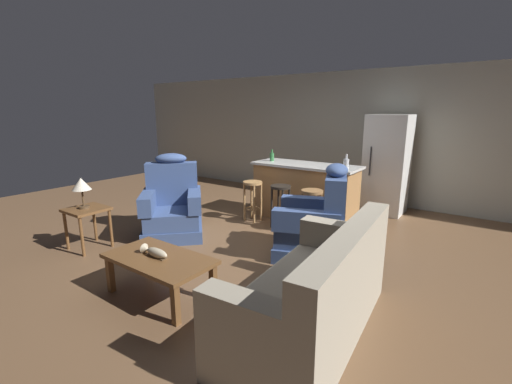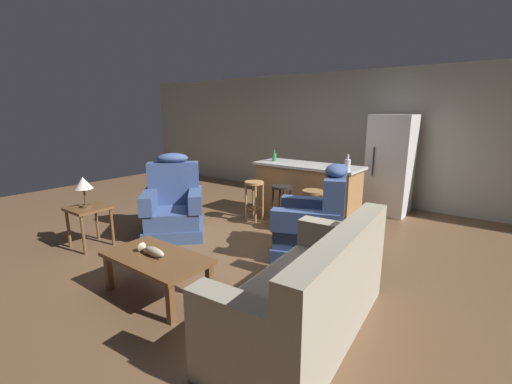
% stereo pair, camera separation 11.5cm
% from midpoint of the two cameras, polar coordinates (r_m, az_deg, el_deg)
% --- Properties ---
extents(ground_plane, '(12.00, 12.00, 0.00)m').
position_cam_midpoint_polar(ground_plane, '(4.93, 1.30, -8.29)').
color(ground_plane, brown).
extents(back_wall, '(12.00, 0.05, 2.60)m').
position_cam_midpoint_polar(back_wall, '(7.37, 15.84, 8.84)').
color(back_wall, '#B2B2A3').
rests_on(back_wall, ground_plane).
extents(coffee_table, '(1.10, 0.60, 0.42)m').
position_cam_midpoint_polar(coffee_table, '(3.59, -15.35, -11.05)').
color(coffee_table, brown).
rests_on(coffee_table, ground_plane).
extents(fish_figurine, '(0.34, 0.10, 0.10)m').
position_cam_midpoint_polar(fish_figurine, '(3.57, -16.04, -9.47)').
color(fish_figurine, '#4C3823').
rests_on(fish_figurine, coffee_table).
extents(couch, '(0.99, 1.96, 0.94)m').
position_cam_midpoint_polar(couch, '(2.98, 10.18, -16.59)').
color(couch, '#9E937F').
rests_on(couch, ground_plane).
extents(recliner_near_lamp, '(1.19, 1.19, 1.20)m').
position_cam_midpoint_polar(recliner_near_lamp, '(5.25, -12.94, -2.39)').
color(recliner_near_lamp, '#384C7A').
rests_on(recliner_near_lamp, ground_plane).
extents(recliner_near_island, '(1.09, 1.09, 1.20)m').
position_cam_midpoint_polar(recliner_near_island, '(4.42, 10.67, -5.30)').
color(recliner_near_island, '#384C7A').
rests_on(recliner_near_island, ground_plane).
extents(end_table, '(0.48, 0.48, 0.56)m').
position_cam_midpoint_polar(end_table, '(5.12, -25.51, -3.33)').
color(end_table, brown).
rests_on(end_table, ground_plane).
extents(table_lamp, '(0.24, 0.24, 0.41)m').
position_cam_midpoint_polar(table_lamp, '(5.04, -26.25, 1.12)').
color(table_lamp, '#4C3823').
rests_on(table_lamp, end_table).
extents(kitchen_island, '(1.80, 0.70, 0.95)m').
position_cam_midpoint_polar(kitchen_island, '(5.89, 9.01, 0.04)').
color(kitchen_island, '#9E7042').
rests_on(kitchen_island, ground_plane).
extents(bar_stool_left, '(0.32, 0.32, 0.68)m').
position_cam_midpoint_polar(bar_stool_left, '(5.70, 0.29, -0.29)').
color(bar_stool_left, '#A87A47').
rests_on(bar_stool_left, ground_plane).
extents(bar_stool_middle, '(0.32, 0.32, 0.68)m').
position_cam_midpoint_polar(bar_stool_middle, '(5.41, 4.92, -1.10)').
color(bar_stool_middle, black).
rests_on(bar_stool_middle, ground_plane).
extents(bar_stool_right, '(0.32, 0.32, 0.68)m').
position_cam_midpoint_polar(bar_stool_right, '(5.15, 10.05, -2.00)').
color(bar_stool_right, olive).
rests_on(bar_stool_right, ground_plane).
extents(refrigerator, '(0.70, 0.69, 1.76)m').
position_cam_midpoint_polar(refrigerator, '(6.56, 21.93, 4.18)').
color(refrigerator, white).
rests_on(refrigerator, ground_plane).
extents(bottle_tall_green, '(0.08, 0.08, 0.24)m').
position_cam_midpoint_polar(bottle_tall_green, '(5.29, 15.62, 4.44)').
color(bottle_tall_green, silver).
rests_on(bottle_tall_green, kitchen_island).
extents(bottle_short_amber, '(0.08, 0.08, 0.20)m').
position_cam_midpoint_polar(bottle_short_amber, '(6.11, 3.60, 5.90)').
color(bottle_short_amber, '#2D6B38').
rests_on(bottle_short_amber, kitchen_island).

